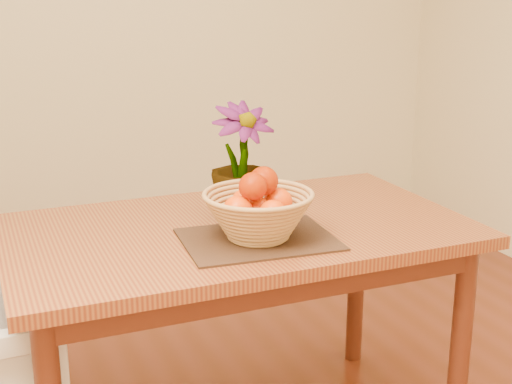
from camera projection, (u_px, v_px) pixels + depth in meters
name	position (u px, v px, depth m)	size (l,w,h in m)	color
wall_back	(103.00, 7.00, 3.74)	(4.00, 0.02, 2.70)	#F3E7B9
table	(238.00, 252.00, 2.20)	(1.40, 0.80, 0.75)	brown
placemat	(258.00, 239.00, 2.04)	(0.43, 0.32, 0.01)	#3A2115
wicker_basket	(258.00, 217.00, 2.02)	(0.32, 0.32, 0.13)	#AE8348
orange_pile	(258.00, 196.00, 2.01)	(0.22, 0.21, 0.15)	#FF3C04
potted_plant	(241.00, 161.00, 2.22)	(0.20, 0.20, 0.36)	#1F4C15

